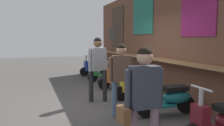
{
  "coord_description": "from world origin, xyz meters",
  "views": [
    {
      "loc": [
        5.59,
        -1.8,
        1.68
      ],
      "look_at": [
        -1.85,
        0.91,
        0.85
      ],
      "focal_mm": 36.15,
      "sensor_mm": 36.0,
      "label": 1
    }
  ],
  "objects_px": {
    "scooter_blue": "(96,67)",
    "scooter_orange": "(120,77)",
    "scooter_yellow": "(140,85)",
    "shopper_with_handbag": "(143,95)",
    "shopper_passing": "(122,73)",
    "scooter_green": "(106,71)",
    "scooter_teal": "(170,98)",
    "shopper_browsing": "(98,62)"
  },
  "relations": [
    {
      "from": "scooter_teal",
      "to": "shopper_passing",
      "type": "bearing_deg",
      "value": -13.73
    },
    {
      "from": "scooter_yellow",
      "to": "scooter_teal",
      "type": "relative_size",
      "value": 1.0
    },
    {
      "from": "scooter_orange",
      "to": "scooter_blue",
      "type": "bearing_deg",
      "value": -91.21
    },
    {
      "from": "scooter_yellow",
      "to": "scooter_teal",
      "type": "bearing_deg",
      "value": 91.72
    },
    {
      "from": "scooter_yellow",
      "to": "scooter_teal",
      "type": "distance_m",
      "value": 1.44
    },
    {
      "from": "scooter_yellow",
      "to": "shopper_with_handbag",
      "type": "xyz_separation_m",
      "value": [
        3.02,
        -1.51,
        0.57
      ]
    },
    {
      "from": "scooter_teal",
      "to": "scooter_orange",
      "type": "bearing_deg",
      "value": -86.66
    },
    {
      "from": "shopper_with_handbag",
      "to": "shopper_browsing",
      "type": "distance_m",
      "value": 3.21
    },
    {
      "from": "scooter_teal",
      "to": "shopper_passing",
      "type": "distance_m",
      "value": 1.21
    },
    {
      "from": "scooter_yellow",
      "to": "shopper_browsing",
      "type": "relative_size",
      "value": 0.81
    },
    {
      "from": "scooter_green",
      "to": "scooter_orange",
      "type": "height_order",
      "value": "same"
    },
    {
      "from": "shopper_browsing",
      "to": "shopper_passing",
      "type": "distance_m",
      "value": 1.31
    },
    {
      "from": "scooter_yellow",
      "to": "shopper_passing",
      "type": "height_order",
      "value": "shopper_passing"
    },
    {
      "from": "scooter_green",
      "to": "shopper_browsing",
      "type": "xyz_separation_m",
      "value": [
        2.85,
        -1.19,
        0.69
      ]
    },
    {
      "from": "scooter_teal",
      "to": "shopper_with_handbag",
      "type": "xyz_separation_m",
      "value": [
        1.58,
        -1.51,
        0.57
      ]
    },
    {
      "from": "scooter_orange",
      "to": "scooter_teal",
      "type": "xyz_separation_m",
      "value": [
        2.95,
        -0.0,
        0.0
      ]
    },
    {
      "from": "scooter_green",
      "to": "shopper_with_handbag",
      "type": "distance_m",
      "value": 6.25
    },
    {
      "from": "scooter_green",
      "to": "shopper_browsing",
      "type": "relative_size",
      "value": 0.81
    },
    {
      "from": "shopper_browsing",
      "to": "scooter_green",
      "type": "bearing_deg",
      "value": -41.89
    },
    {
      "from": "scooter_green",
      "to": "scooter_orange",
      "type": "distance_m",
      "value": 1.51
    },
    {
      "from": "scooter_blue",
      "to": "scooter_orange",
      "type": "xyz_separation_m",
      "value": [
        2.99,
        0.0,
        0.0
      ]
    },
    {
      "from": "scooter_blue",
      "to": "scooter_yellow",
      "type": "xyz_separation_m",
      "value": [
        4.5,
        0.0,
        0.0
      ]
    },
    {
      "from": "shopper_with_handbag",
      "to": "scooter_green",
      "type": "bearing_deg",
      "value": 166.21
    },
    {
      "from": "shopper_browsing",
      "to": "scooter_yellow",
      "type": "bearing_deg",
      "value": -117.41
    },
    {
      "from": "scooter_teal",
      "to": "shopper_browsing",
      "type": "distance_m",
      "value": 2.12
    },
    {
      "from": "scooter_yellow",
      "to": "shopper_with_handbag",
      "type": "height_order",
      "value": "shopper_with_handbag"
    },
    {
      "from": "scooter_green",
      "to": "scooter_teal",
      "type": "distance_m",
      "value": 4.46
    },
    {
      "from": "scooter_yellow",
      "to": "scooter_green",
      "type": "bearing_deg",
      "value": -88.28
    },
    {
      "from": "scooter_blue",
      "to": "scooter_green",
      "type": "height_order",
      "value": "same"
    },
    {
      "from": "scooter_green",
      "to": "shopper_browsing",
      "type": "bearing_deg",
      "value": 63.91
    },
    {
      "from": "scooter_orange",
      "to": "scooter_teal",
      "type": "height_order",
      "value": "same"
    },
    {
      "from": "scooter_orange",
      "to": "scooter_teal",
      "type": "bearing_deg",
      "value": 88.79
    },
    {
      "from": "scooter_teal",
      "to": "scooter_blue",
      "type": "bearing_deg",
      "value": -86.66
    },
    {
      "from": "scooter_green",
      "to": "scooter_orange",
      "type": "xyz_separation_m",
      "value": [
        1.51,
        0.0,
        0.0
      ]
    },
    {
      "from": "scooter_teal",
      "to": "shopper_browsing",
      "type": "relative_size",
      "value": 0.81
    },
    {
      "from": "scooter_blue",
      "to": "shopper_browsing",
      "type": "height_order",
      "value": "shopper_browsing"
    },
    {
      "from": "scooter_green",
      "to": "scooter_teal",
      "type": "height_order",
      "value": "same"
    },
    {
      "from": "scooter_green",
      "to": "shopper_with_handbag",
      "type": "bearing_deg",
      "value": 72.49
    },
    {
      "from": "scooter_teal",
      "to": "shopper_passing",
      "type": "relative_size",
      "value": 0.88
    },
    {
      "from": "scooter_orange",
      "to": "shopper_with_handbag",
      "type": "bearing_deg",
      "value": 70.34
    },
    {
      "from": "shopper_browsing",
      "to": "scooter_blue",
      "type": "bearing_deg",
      "value": -34.6
    },
    {
      "from": "scooter_orange",
      "to": "shopper_passing",
      "type": "height_order",
      "value": "shopper_passing"
    }
  ]
}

